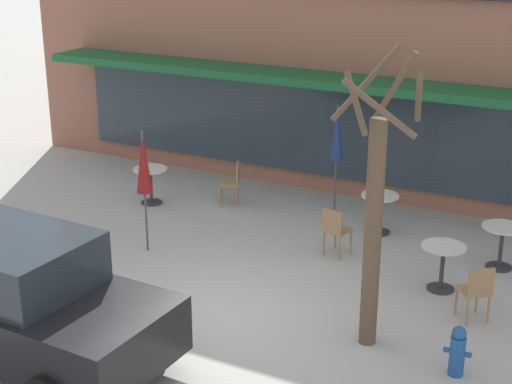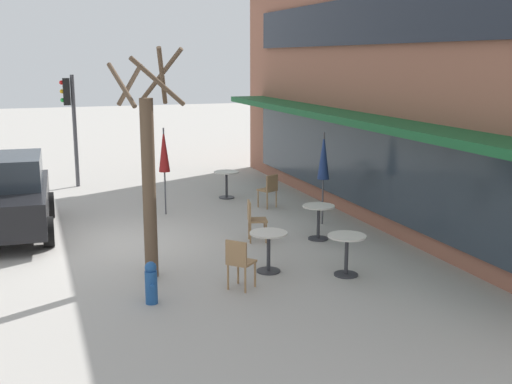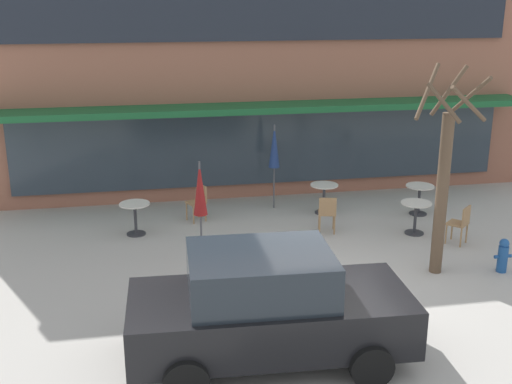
{
  "view_description": "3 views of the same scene",
  "coord_description": "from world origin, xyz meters",
  "px_view_note": "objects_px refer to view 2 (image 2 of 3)",
  "views": [
    {
      "loc": [
        5.51,
        -8.83,
        5.67
      ],
      "look_at": [
        -0.59,
        2.79,
        1.0
      ],
      "focal_mm": 55.0,
      "sensor_mm": 36.0,
      "label": 1
    },
    {
      "loc": [
        13.51,
        -1.48,
        3.91
      ],
      "look_at": [
        0.57,
        3.1,
        1.02
      ],
      "focal_mm": 45.0,
      "sensor_mm": 36.0,
      "label": 2
    },
    {
      "loc": [
        -3.31,
        -10.54,
        5.36
      ],
      "look_at": [
        -0.77,
        3.09,
        1.05
      ],
      "focal_mm": 45.0,
      "sensor_mm": 36.0,
      "label": 3
    }
  ],
  "objects_px": {
    "cafe_table_mid_patio": "(347,248)",
    "patio_umbrella_green_folded": "(324,157)",
    "cafe_chair_1": "(269,188)",
    "fire_hydrant": "(151,283)",
    "parked_sedan": "(5,195)",
    "cafe_chair_2": "(254,218)",
    "traffic_light_pole": "(71,112)",
    "street_tree": "(149,172)",
    "cafe_table_near_wall": "(226,180)",
    "cafe_chair_0": "(239,260)",
    "patio_umbrella_cream_folded": "(164,151)",
    "cafe_table_by_tree": "(318,216)",
    "cafe_table_streetside": "(269,245)"
  },
  "relations": [
    {
      "from": "cafe_table_streetside",
      "to": "patio_umbrella_cream_folded",
      "type": "height_order",
      "value": "patio_umbrella_cream_folded"
    },
    {
      "from": "fire_hydrant",
      "to": "cafe_table_by_tree",
      "type": "bearing_deg",
      "value": 121.26
    },
    {
      "from": "cafe_table_streetside",
      "to": "patio_umbrella_green_folded",
      "type": "xyz_separation_m",
      "value": [
        -2.83,
        2.43,
        1.11
      ]
    },
    {
      "from": "cafe_chair_2",
      "to": "cafe_chair_0",
      "type": "bearing_deg",
      "value": -24.17
    },
    {
      "from": "cafe_chair_0",
      "to": "cafe_chair_1",
      "type": "relative_size",
      "value": 1.0
    },
    {
      "from": "cafe_table_by_tree",
      "to": "patio_umbrella_green_folded",
      "type": "height_order",
      "value": "patio_umbrella_green_folded"
    },
    {
      "from": "patio_umbrella_green_folded",
      "to": "cafe_chair_2",
      "type": "xyz_separation_m",
      "value": [
        0.83,
        -2.02,
        -1.1
      ]
    },
    {
      "from": "cafe_chair_1",
      "to": "parked_sedan",
      "type": "xyz_separation_m",
      "value": [
        0.4,
        -6.47,
        0.35
      ]
    },
    {
      "from": "cafe_table_streetside",
      "to": "parked_sedan",
      "type": "xyz_separation_m",
      "value": [
        -4.44,
        -4.63,
        0.36
      ]
    },
    {
      "from": "parked_sedan",
      "to": "cafe_chair_1",
      "type": "bearing_deg",
      "value": 93.57
    },
    {
      "from": "cafe_table_near_wall",
      "to": "cafe_chair_0",
      "type": "relative_size",
      "value": 0.85
    },
    {
      "from": "traffic_light_pole",
      "to": "fire_hydrant",
      "type": "bearing_deg",
      "value": 2.65
    },
    {
      "from": "patio_umbrella_green_folded",
      "to": "cafe_chair_0",
      "type": "relative_size",
      "value": 2.47
    },
    {
      "from": "cafe_chair_1",
      "to": "traffic_light_pole",
      "type": "height_order",
      "value": "traffic_light_pole"
    },
    {
      "from": "patio_umbrella_green_folded",
      "to": "patio_umbrella_cream_folded",
      "type": "relative_size",
      "value": 1.0
    },
    {
      "from": "patio_umbrella_green_folded",
      "to": "cafe_chair_2",
      "type": "bearing_deg",
      "value": -67.62
    },
    {
      "from": "cafe_table_by_tree",
      "to": "parked_sedan",
      "type": "xyz_separation_m",
      "value": [
        -2.77,
        -6.42,
        0.36
      ]
    },
    {
      "from": "cafe_table_mid_patio",
      "to": "traffic_light_pole",
      "type": "relative_size",
      "value": 0.22
    },
    {
      "from": "cafe_table_streetside",
      "to": "traffic_light_pole",
      "type": "distance_m",
      "value": 10.08
    },
    {
      "from": "cafe_chair_2",
      "to": "traffic_light_pole",
      "type": "bearing_deg",
      "value": -156.76
    },
    {
      "from": "patio_umbrella_cream_folded",
      "to": "street_tree",
      "type": "distance_m",
      "value": 4.75
    },
    {
      "from": "patio_umbrella_green_folded",
      "to": "patio_umbrella_cream_folded",
      "type": "height_order",
      "value": "same"
    },
    {
      "from": "cafe_table_by_tree",
      "to": "patio_umbrella_cream_folded",
      "type": "height_order",
      "value": "patio_umbrella_cream_folded"
    },
    {
      "from": "cafe_table_by_tree",
      "to": "street_tree",
      "type": "bearing_deg",
      "value": -72.75
    },
    {
      "from": "parked_sedan",
      "to": "traffic_light_pole",
      "type": "distance_m",
      "value": 5.57
    },
    {
      "from": "patio_umbrella_cream_folded",
      "to": "cafe_table_near_wall",
      "type": "bearing_deg",
      "value": 123.23
    },
    {
      "from": "cafe_chair_2",
      "to": "cafe_chair_1",
      "type": "bearing_deg",
      "value": 153.4
    },
    {
      "from": "patio_umbrella_green_folded",
      "to": "traffic_light_pole",
      "type": "height_order",
      "value": "traffic_light_pole"
    },
    {
      "from": "cafe_table_mid_patio",
      "to": "street_tree",
      "type": "xyz_separation_m",
      "value": [
        -1.13,
        -3.35,
        1.41
      ]
    },
    {
      "from": "cafe_chair_2",
      "to": "fire_hydrant",
      "type": "height_order",
      "value": "cafe_chair_2"
    },
    {
      "from": "traffic_light_pole",
      "to": "cafe_chair_1",
      "type": "bearing_deg",
      "value": 44.88
    },
    {
      "from": "cafe_table_near_wall",
      "to": "fire_hydrant",
      "type": "xyz_separation_m",
      "value": [
        7.21,
        -3.46,
        -0.16
      ]
    },
    {
      "from": "traffic_light_pole",
      "to": "parked_sedan",
      "type": "bearing_deg",
      "value": -19.67
    },
    {
      "from": "cafe_table_mid_patio",
      "to": "patio_umbrella_green_folded",
      "type": "bearing_deg",
      "value": 161.47
    },
    {
      "from": "cafe_table_by_tree",
      "to": "cafe_chair_2",
      "type": "relative_size",
      "value": 0.85
    },
    {
      "from": "cafe_table_mid_patio",
      "to": "fire_hydrant",
      "type": "distance_m",
      "value": 3.61
    },
    {
      "from": "cafe_table_streetside",
      "to": "cafe_chair_1",
      "type": "bearing_deg",
      "value": 159.19
    },
    {
      "from": "cafe_table_near_wall",
      "to": "cafe_table_streetside",
      "type": "distance_m",
      "value": 6.47
    },
    {
      "from": "parked_sedan",
      "to": "fire_hydrant",
      "type": "height_order",
      "value": "parked_sedan"
    },
    {
      "from": "cafe_chair_0",
      "to": "fire_hydrant",
      "type": "relative_size",
      "value": 1.26
    },
    {
      "from": "cafe_chair_0",
      "to": "patio_umbrella_cream_folded",
      "type": "bearing_deg",
      "value": -179.09
    },
    {
      "from": "cafe_table_mid_patio",
      "to": "cafe_chair_1",
      "type": "bearing_deg",
      "value": 174.04
    },
    {
      "from": "fire_hydrant",
      "to": "cafe_table_mid_patio",
      "type": "bearing_deg",
      "value": 92.72
    },
    {
      "from": "fire_hydrant",
      "to": "parked_sedan",
      "type": "bearing_deg",
      "value": -156.49
    },
    {
      "from": "cafe_table_by_tree",
      "to": "cafe_chair_1",
      "type": "height_order",
      "value": "cafe_chair_1"
    },
    {
      "from": "cafe_chair_1",
      "to": "cafe_table_mid_patio",
      "type": "bearing_deg",
      "value": -5.96
    },
    {
      "from": "cafe_chair_0",
      "to": "fire_hydrant",
      "type": "bearing_deg",
      "value": -85.44
    },
    {
      "from": "parked_sedan",
      "to": "street_tree",
      "type": "bearing_deg",
      "value": 32.65
    },
    {
      "from": "cafe_chair_0",
      "to": "parked_sedan",
      "type": "distance_m",
      "value": 6.42
    },
    {
      "from": "cafe_chair_2",
      "to": "patio_umbrella_green_folded",
      "type": "bearing_deg",
      "value": 112.38
    }
  ]
}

